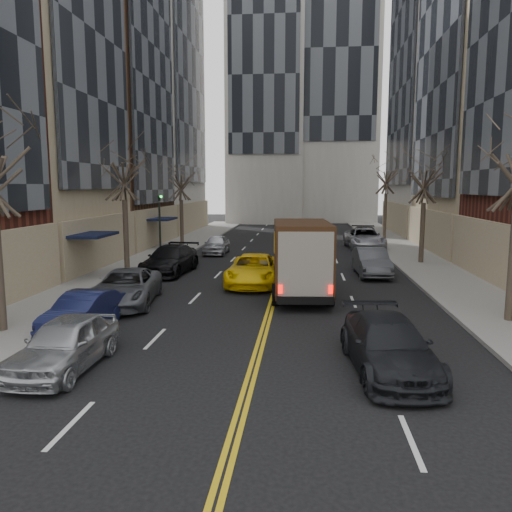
{
  "coord_description": "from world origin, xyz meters",
  "views": [
    {
      "loc": [
        1.35,
        -7.47,
        4.99
      ],
      "look_at": [
        -0.58,
        12.22,
        2.2
      ],
      "focal_mm": 35.0,
      "sensor_mm": 36.0,
      "label": 1
    }
  ],
  "objects_px": {
    "observer_sedan": "(388,346)",
    "pedestrian": "(299,266)",
    "taxi": "(254,270)",
    "ups_truck": "(301,259)"
  },
  "relations": [
    {
      "from": "ups_truck",
      "to": "observer_sedan",
      "type": "xyz_separation_m",
      "value": [
        2.44,
        -8.95,
        -1.01
      ]
    },
    {
      "from": "pedestrian",
      "to": "observer_sedan",
      "type": "bearing_deg",
      "value": -146.91
    },
    {
      "from": "observer_sedan",
      "to": "pedestrian",
      "type": "height_order",
      "value": "pedestrian"
    },
    {
      "from": "taxi",
      "to": "pedestrian",
      "type": "xyz_separation_m",
      "value": [
        2.29,
        0.77,
        0.11
      ]
    },
    {
      "from": "ups_truck",
      "to": "observer_sedan",
      "type": "distance_m",
      "value": 9.33
    },
    {
      "from": "ups_truck",
      "to": "taxi",
      "type": "height_order",
      "value": "ups_truck"
    },
    {
      "from": "observer_sedan",
      "to": "pedestrian",
      "type": "relative_size",
      "value": 2.97
    },
    {
      "from": "observer_sedan",
      "to": "taxi",
      "type": "bearing_deg",
      "value": 107.14
    },
    {
      "from": "taxi",
      "to": "pedestrian",
      "type": "bearing_deg",
      "value": 18.58
    },
    {
      "from": "observer_sedan",
      "to": "taxi",
      "type": "relative_size",
      "value": 0.94
    }
  ]
}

